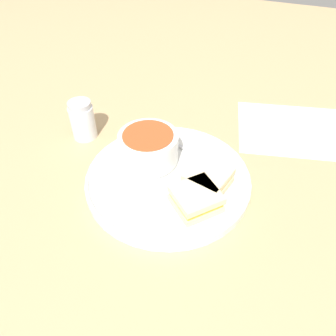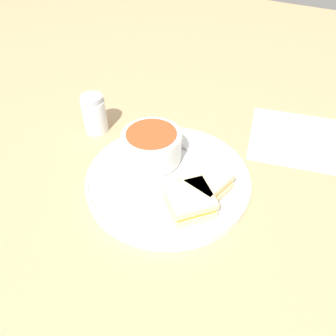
% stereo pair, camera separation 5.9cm
% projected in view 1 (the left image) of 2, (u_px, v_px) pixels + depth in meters
% --- Properties ---
extents(ground_plane, '(2.40, 2.40, 0.00)m').
position_uv_depth(ground_plane, '(168.00, 182.00, 0.61)').
color(ground_plane, tan).
extents(plate, '(0.30, 0.30, 0.02)m').
position_uv_depth(plate, '(168.00, 178.00, 0.60)').
color(plate, white).
rests_on(plate, ground_plane).
extents(soup_bowl, '(0.11, 0.11, 0.06)m').
position_uv_depth(soup_bowl, '(148.00, 147.00, 0.61)').
color(soup_bowl, white).
rests_on(soup_bowl, plate).
extents(spoon, '(0.05, 0.12, 0.01)m').
position_uv_depth(spoon, '(173.00, 142.00, 0.66)').
color(spoon, silver).
rests_on(spoon, plate).
extents(sandwich_half_near, '(0.10, 0.10, 0.03)m').
position_uv_depth(sandwich_half_near, '(196.00, 199.00, 0.53)').
color(sandwich_half_near, beige).
rests_on(sandwich_half_near, plate).
extents(sandwich_half_far, '(0.09, 0.08, 0.03)m').
position_uv_depth(sandwich_half_far, '(207.00, 180.00, 0.56)').
color(sandwich_half_far, beige).
rests_on(sandwich_half_far, plate).
extents(salt_shaker, '(0.05, 0.05, 0.08)m').
position_uv_depth(salt_shaker, '(83.00, 120.00, 0.69)').
color(salt_shaker, silver).
rests_on(salt_shaker, ground_plane).
extents(menu_sheet, '(0.26, 0.34, 0.00)m').
position_uv_depth(menu_sheet, '(306.00, 130.00, 0.73)').
color(menu_sheet, white).
rests_on(menu_sheet, ground_plane).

